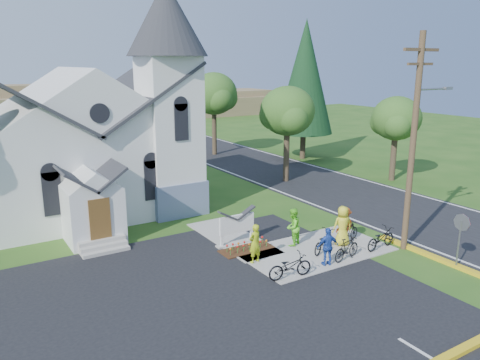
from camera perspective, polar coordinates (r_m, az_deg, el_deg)
ground at (r=21.41m, az=6.94°, el=-9.85°), size 120.00×120.00×0.00m
parking_lot at (r=16.64m, az=-8.49°, el=-17.37°), size 20.00×16.00×0.02m
road at (r=38.54m, az=4.67°, el=1.12°), size 8.00×90.00×0.02m
sidewalk at (r=22.64m, az=9.15°, el=-8.48°), size 7.00×4.00×0.05m
church at (r=28.69m, az=-17.75°, el=6.64°), size 12.35×12.00×13.00m
church_sign at (r=22.81m, az=-0.40°, el=-5.42°), size 2.20×0.40×1.70m
flower_bed at (r=22.46m, az=0.82°, el=-8.46°), size 2.60×1.10×0.07m
utility_pole at (r=22.63m, az=20.50°, el=4.96°), size 3.45×0.28×10.00m
stop_sign at (r=22.03m, az=25.33°, el=-5.48°), size 0.11×0.76×2.48m
tree_road_near at (r=34.43m, az=5.80°, el=8.31°), size 4.00×4.00×7.05m
tree_road_mid at (r=44.71m, az=-3.20°, el=10.43°), size 4.40×4.40×7.80m
tree_road_far at (r=36.47m, az=18.53°, el=7.08°), size 3.60×3.60×6.30m
conifer at (r=43.02m, az=7.94°, el=12.31°), size 5.20×5.20×12.40m
distant_hills at (r=73.48m, az=-19.52°, el=8.28°), size 61.00×10.00×5.60m
cyclist_0 at (r=20.75m, az=1.81°, el=-7.73°), size 0.71×0.53×1.77m
bike_0 at (r=19.56m, az=6.11°, el=-10.40°), size 2.04×0.94×1.03m
cyclist_1 at (r=22.74m, az=6.43°, el=-5.72°), size 1.09×0.99×1.84m
bike_1 at (r=21.68m, az=12.89°, el=-8.15°), size 1.81×0.82×1.05m
cyclist_2 at (r=20.83m, az=10.66°, el=-7.99°), size 1.08×0.67×1.71m
bike_2 at (r=22.37m, az=10.14°, el=-7.36°), size 2.01×1.39×1.00m
cyclist_3 at (r=23.68m, az=12.64°, el=-5.30°), size 1.19×0.77×1.74m
bike_3 at (r=23.73m, az=13.11°, el=-6.21°), size 1.76×0.89×1.02m
cyclist_4 at (r=23.13m, az=12.39°, el=-5.47°), size 1.10×0.89×1.96m
bike_4 at (r=23.32m, az=16.77°, el=-6.83°), size 2.00×0.88×1.02m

